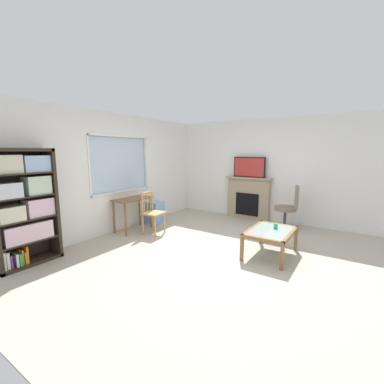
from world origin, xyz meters
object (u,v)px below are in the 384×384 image
Objects in this scene: bookshelf at (23,205)px; fireplace at (248,198)px; wooden_chair at (152,212)px; coffee_table at (271,233)px; desk_under_window at (133,204)px; tv at (249,167)px; sippy_cup at (276,226)px; office_chair at (290,206)px; plastic_drawer_unit at (154,212)px.

bookshelf reaches higher than fireplace.
coffee_table is at bearing -84.38° from wooden_chair.
fireplace is (2.35, -1.25, 0.09)m from wooden_chair.
desk_under_window is 0.87× the size of coffee_table.
desk_under_window is 0.96× the size of wooden_chair.
tv is at bearing -36.29° from desk_under_window.
desk_under_window reaches higher than sippy_cup.
coffee_table is 11.04× the size of sippy_cup.
bookshelf is at bearing 129.65° from sippy_cup.
tv is 1.46m from office_chair.
sippy_cup reaches higher than plastic_drawer_unit.
desk_under_window is 3.00m from fireplace.
fireplace is at bearing -22.31° from bookshelf.
wooden_chair reaches higher than desk_under_window.
coffee_table is at bearing -98.34° from plastic_drawer_unit.
sippy_cup is (-1.95, -1.26, -0.87)m from tv.
bookshelf reaches higher than coffee_table.
office_chair is at bearing 2.74° from coffee_table.
desk_under_window is 3.01m from coffee_table.
bookshelf is at bearing 164.33° from wooden_chair.
plastic_drawer_unit is 2.48m from fireplace.
office_chair is 1.01× the size of coffee_table.
bookshelf is at bearing 178.90° from plastic_drawer_unit.
tv is at bearing -22.39° from bookshelf.
plastic_drawer_unit reaches higher than coffee_table.
tv is at bearing 69.83° from office_chair.
bookshelf is 4.93m from tv.
office_chair is (1.99, -2.91, -0.05)m from desk_under_window.
coffee_table is (-0.44, -3.04, 0.12)m from plastic_drawer_unit.
wooden_chair is at bearing 151.96° from fireplace.
bookshelf reaches higher than plastic_drawer_unit.
fireplace is 2.34m from sippy_cup.
tv reaches higher than coffee_table.
office_chair is (1.91, -2.39, 0.09)m from wooden_chair.
desk_under_window reaches higher than plastic_drawer_unit.
office_chair reaches higher than sippy_cup.
tv is at bearing 180.00° from fireplace.
bookshelf is 2.17m from desk_under_window.
office_chair is 1.68m from coffee_table.
tv is (2.40, -1.77, 0.75)m from desk_under_window.
bookshelf reaches higher than wooden_chair.
desk_under_window is 0.71× the size of fireplace.
office_chair is (-0.44, -1.14, 0.00)m from fireplace.
bookshelf is 2.34m from wooden_chair.
tv is (-0.02, 0.00, 0.81)m from fireplace.
wooden_chair reaches higher than plastic_drawer_unit.
coffee_table is (0.32, -2.99, -0.22)m from desk_under_window.
coffee_table is 0.18m from sippy_cup.
coffee_table is at bearing -51.57° from bookshelf.
desk_under_window is at bearing 98.59° from sippy_cup.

